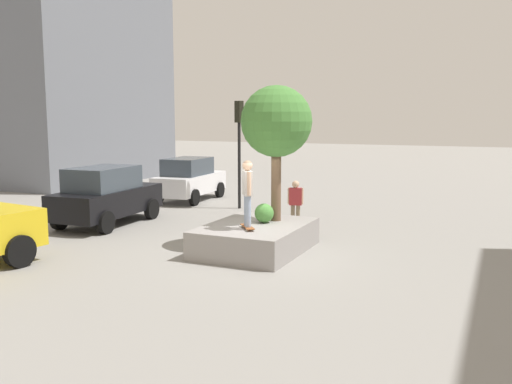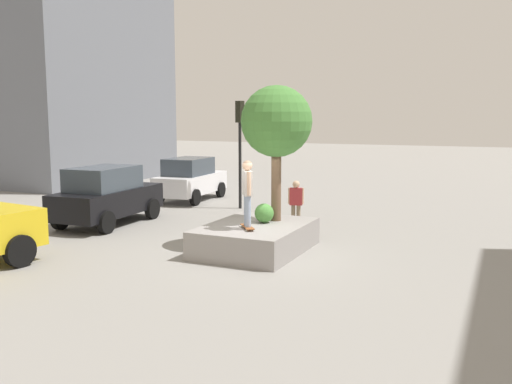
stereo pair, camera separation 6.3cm
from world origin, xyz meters
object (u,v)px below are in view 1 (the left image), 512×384
at_px(skateboarder, 247,188).
at_px(traffic_light_corner, 239,135).
at_px(sedan_parked, 106,195).
at_px(planter_ledge, 256,238).
at_px(plaza_tree, 276,123).
at_px(police_car, 189,179).
at_px(bystander_watching, 296,200).
at_px(skateboard, 248,227).

distance_m(skateboarder, traffic_light_corner, 7.89).
height_order(sedan_parked, traffic_light_corner, traffic_light_corner).
bearing_deg(traffic_light_corner, planter_ledge, -150.41).
bearing_deg(skateboarder, plaza_tree, -8.93).
bearing_deg(police_car, bystander_watching, -119.83).
height_order(planter_ledge, bystander_watching, bystander_watching).
bearing_deg(bystander_watching, plaza_tree, -170.73).
bearing_deg(bystander_watching, police_car, 60.17).
relative_size(skateboarder, bystander_watching, 1.11).
relative_size(planter_ledge, skateboard, 4.60).
bearing_deg(plaza_tree, skateboard, 171.07).
height_order(plaza_tree, police_car, plaza_tree).
xyz_separation_m(planter_ledge, traffic_light_corner, (6.28, 3.57, 2.57)).
bearing_deg(police_car, traffic_light_corner, -108.76).
bearing_deg(sedan_parked, police_car, 2.63).
height_order(plaza_tree, traffic_light_corner, plaza_tree).
bearing_deg(police_car, sedan_parked, -177.37).
xyz_separation_m(plaza_tree, police_car, (6.51, 6.80, -2.56)).
distance_m(plaza_tree, traffic_light_corner, 6.73).
relative_size(planter_ledge, traffic_light_corner, 0.80).
bearing_deg(sedan_parked, planter_ledge, -102.33).
xyz_separation_m(plaza_tree, sedan_parked, (0.59, 6.52, -2.50)).
relative_size(planter_ledge, skateboarder, 1.99).
bearing_deg(planter_ledge, skateboard, -175.78).
distance_m(planter_ledge, skateboarder, 1.59).
bearing_deg(skateboard, bystander_watching, 3.27).
bearing_deg(police_car, planter_ledge, -138.15).
xyz_separation_m(plaza_tree, traffic_light_corner, (5.50, 3.84, -0.57)).
xyz_separation_m(traffic_light_corner, bystander_watching, (-2.62, -3.37, -2.04)).
relative_size(plaza_tree, traffic_light_corner, 0.88).
height_order(skateboard, police_car, police_car).
relative_size(planter_ledge, police_car, 0.83).
relative_size(skateboarder, police_car, 0.42).
bearing_deg(traffic_light_corner, bystander_watching, -127.91).
height_order(skateboard, sedan_parked, sedan_parked).
bearing_deg(planter_ledge, police_car, 41.85).
height_order(planter_ledge, sedan_parked, sedan_parked).
bearing_deg(skateboarder, planter_ledge, 4.22).
xyz_separation_m(skateboarder, traffic_light_corner, (6.93, 3.61, 1.12)).
relative_size(police_car, traffic_light_corner, 0.97).
xyz_separation_m(planter_ledge, skateboarder, (-0.65, -0.05, 1.45)).
bearing_deg(plaza_tree, bystander_watching, 9.27).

